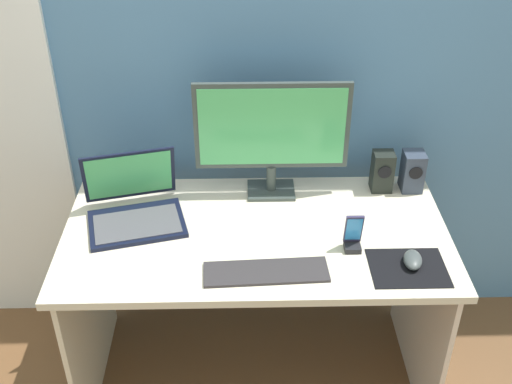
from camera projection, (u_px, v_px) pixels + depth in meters
ground_plane at (256, 373)px, 2.63m from camera, size 8.00×8.00×0.00m
wall_back at (253, 46)px, 2.32m from camera, size 6.00×0.04×2.50m
desk at (256, 266)px, 2.31m from camera, size 1.36×0.71×0.74m
monitor at (272, 133)px, 2.30m from camera, size 0.57×0.14×0.45m
speaker_right at (412, 171)px, 2.41m from camera, size 0.08×0.09×0.16m
speaker_near_monitor at (382, 171)px, 2.41m from camera, size 0.08×0.08×0.16m
laptop at (134, 207)px, 2.27m from camera, size 0.39×0.37×0.24m
keyboard_external at (266, 272)px, 2.04m from camera, size 0.41×0.14×0.01m
mousepad at (408, 268)px, 2.06m from camera, size 0.25×0.20×0.00m
mouse at (413, 260)px, 2.06m from camera, size 0.08×0.11×0.04m
phone_in_dock at (353, 237)px, 2.12m from camera, size 0.06×0.06×0.14m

